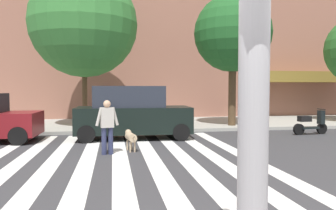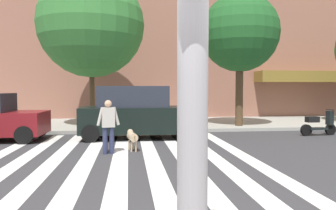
# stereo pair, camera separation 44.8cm
# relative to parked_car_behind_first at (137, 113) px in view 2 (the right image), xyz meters

# --- Properties ---
(ground_plane) EXTENTS (160.00, 160.00, 0.00)m
(ground_plane) POSITION_rel_parked_car_behind_first_xyz_m (0.31, -4.55, -1.01)
(ground_plane) COLOR #353538
(sidewalk_far) EXTENTS (80.00, 6.00, 0.15)m
(sidewalk_far) POSITION_rel_parked_car_behind_first_xyz_m (0.31, 4.48, -0.94)
(sidewalk_far) COLOR #9F9E95
(sidewalk_far) RESTS_ON ground_plane
(crosswalk_stripes) EXTENTS (7.65, 11.47, 0.01)m
(crosswalk_stripes) POSITION_rel_parked_car_behind_first_xyz_m (-0.57, -4.55, -1.01)
(crosswalk_stripes) COLOR silver
(crosswalk_stripes) RESTS_ON ground_plane
(parked_car_behind_first) EXTENTS (4.52, 2.01, 2.09)m
(parked_car_behind_first) POSITION_rel_parked_car_behind_first_xyz_m (0.00, 0.00, 0.00)
(parked_car_behind_first) COLOR black
(parked_car_behind_first) RESTS_ON ground_plane
(parked_scooter) EXTENTS (1.63, 0.50, 1.11)m
(parked_scooter) POSITION_rel_parked_car_behind_first_xyz_m (7.68, -0.14, -0.54)
(parked_scooter) COLOR black
(parked_scooter) RESTS_ON ground_plane
(street_tree_nearest) EXTENTS (5.19, 5.19, 7.58)m
(street_tree_nearest) POSITION_rel_parked_car_behind_first_xyz_m (-2.11, 3.48, 4.11)
(street_tree_nearest) COLOR #4C3823
(street_tree_nearest) RESTS_ON sidewalk_far
(street_tree_middle) EXTENTS (3.82, 3.82, 6.49)m
(street_tree_middle) POSITION_rel_parked_car_behind_first_xyz_m (5.11, 2.53, 3.69)
(street_tree_middle) COLOR #4C3823
(street_tree_middle) RESTS_ON sidewalk_far
(pedestrian_dog_walker) EXTENTS (0.71, 0.30, 1.64)m
(pedestrian_dog_walker) POSITION_rel_parked_car_behind_first_xyz_m (-0.94, -3.02, -0.09)
(pedestrian_dog_walker) COLOR #282D4C
(pedestrian_dog_walker) RESTS_ON ground_plane
(dog_on_leash) EXTENTS (0.36, 1.00, 0.65)m
(dog_on_leash) POSITION_rel_parked_car_behind_first_xyz_m (-0.21, -2.55, -0.57)
(dog_on_leash) COLOR tan
(dog_on_leash) RESTS_ON ground_plane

